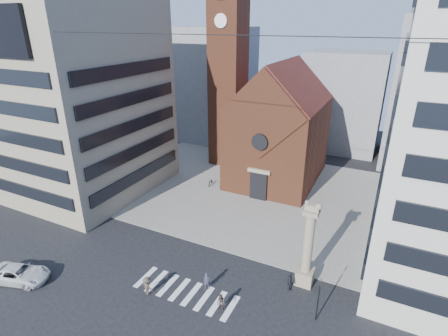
{
  "coord_description": "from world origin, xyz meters",
  "views": [
    {
      "loc": [
        14.79,
        -23.99,
        22.92
      ],
      "look_at": [
        -0.92,
        8.0,
        7.91
      ],
      "focal_mm": 28.0,
      "sensor_mm": 36.0,
      "label": 1
    }
  ],
  "objects": [
    {
      "name": "pedestrian_2",
      "position": [
        9.0,
        1.43,
        0.95
      ],
      "size": [
        0.82,
        1.2,
        1.9
      ],
      "primitive_type": "imported",
      "rotation": [
        0.0,
        0.0,
        1.93
      ],
      "color": "#23232A",
      "rests_on": "ground"
    },
    {
      "name": "campanile",
      "position": [
        -10.0,
        28.0,
        15.74
      ],
      "size": [
        5.5,
        5.5,
        31.2
      ],
      "color": "brown",
      "rests_on": "ground"
    },
    {
      "name": "scooter_2",
      "position": [
        -4.43,
        17.94,
        0.52
      ],
      "size": [
        0.94,
        1.89,
        0.95
      ],
      "primitive_type": "imported",
      "rotation": [
        0.0,
        0.0,
        0.18
      ],
      "color": "black",
      "rests_on": "piazza"
    },
    {
      "name": "pedestrian_0",
      "position": [
        2.12,
        -1.74,
        0.85
      ],
      "size": [
        0.74,
        0.68,
        1.71
      ],
      "primitive_type": "imported",
      "rotation": [
        0.0,
        0.0,
        0.56
      ],
      "color": "#353145",
      "rests_on": "ground"
    },
    {
      "name": "scooter_4",
      "position": [
        -0.8,
        17.94,
        0.52
      ],
      "size": [
        0.94,
        1.89,
        0.95
      ],
      "primitive_type": "imported",
      "rotation": [
        0.0,
        0.0,
        0.18
      ],
      "color": "black",
      "rests_on": "piazza"
    },
    {
      "name": "church",
      "position": [
        0.0,
        25.04,
        7.98
      ],
      "size": [
        12.0,
        16.65,
        18.0
      ],
      "color": "brown",
      "rests_on": "ground"
    },
    {
      "name": "white_car",
      "position": [
        -14.43,
        -8.66,
        0.78
      ],
      "size": [
        6.11,
        4.16,
        1.55
      ],
      "primitive_type": "imported",
      "rotation": [
        0.0,
        0.0,
        1.88
      ],
      "color": "silver",
      "rests_on": "ground"
    },
    {
      "name": "piazza",
      "position": [
        0.0,
        19.0,
        0.03
      ],
      "size": [
        46.0,
        30.0,
        0.05
      ],
      "primitive_type": "cube",
      "color": "gray",
      "rests_on": "ground"
    },
    {
      "name": "traffic_light",
      "position": [
        12.0,
        -1.0,
        2.29
      ],
      "size": [
        0.13,
        0.16,
        4.3
      ],
      "color": "black",
      "rests_on": "ground"
    },
    {
      "name": "scooter_7",
      "position": [
        4.65,
        17.94,
        0.58
      ],
      "size": [
        0.8,
        1.81,
        1.05
      ],
      "primitive_type": "imported",
      "rotation": [
        0.0,
        0.0,
        0.18
      ],
      "color": "black",
      "rests_on": "piazza"
    },
    {
      "name": "scooter_1",
      "position": [
        -6.24,
        17.94,
        0.58
      ],
      "size": [
        0.8,
        1.81,
        1.05
      ],
      "primitive_type": "imported",
      "rotation": [
        0.0,
        0.0,
        0.18
      ],
      "color": "black",
      "rests_on": "piazza"
    },
    {
      "name": "bg_block_right",
      "position": [
        22.0,
        42.0,
        12.0
      ],
      "size": [
        16.0,
        14.0,
        24.0
      ],
      "primitive_type": "cube",
      "color": "gray",
      "rests_on": "ground"
    },
    {
      "name": "scooter_0",
      "position": [
        -8.06,
        17.94,
        0.52
      ],
      "size": [
        0.94,
        1.89,
        0.95
      ],
      "primitive_type": "imported",
      "rotation": [
        0.0,
        0.0,
        0.18
      ],
      "color": "black",
      "rests_on": "piazza"
    },
    {
      "name": "lion_column",
      "position": [
        10.01,
        3.0,
        3.46
      ],
      "size": [
        1.63,
        1.6,
        8.68
      ],
      "color": "tan",
      "rests_on": "ground"
    },
    {
      "name": "scooter_3",
      "position": [
        -2.61,
        17.94,
        0.58
      ],
      "size": [
        0.8,
        1.81,
        1.05
      ],
      "primitive_type": "imported",
      "rotation": [
        0.0,
        0.0,
        0.18
      ],
      "color": "black",
      "rests_on": "piazza"
    },
    {
      "name": "scooter_6",
      "position": [
        2.84,
        17.94,
        0.52
      ],
      "size": [
        0.94,
        1.89,
        0.95
      ],
      "primitive_type": "imported",
      "rotation": [
        0.0,
        0.0,
        0.18
      ],
      "color": "black",
      "rests_on": "piazza"
    },
    {
      "name": "building_left",
      "position": [
        -24.0,
        10.0,
        13.0
      ],
      "size": [
        18.0,
        20.0,
        26.0
      ],
      "primitive_type": "cube",
      "color": "gray",
      "rests_on": "ground"
    },
    {
      "name": "pedestrian_1",
      "position": [
        4.46,
        -3.55,
        0.83
      ],
      "size": [
        0.92,
        0.78,
        1.65
      ],
      "primitive_type": "imported",
      "rotation": [
        0.0,
        0.0,
        -0.22
      ],
      "color": "#4B3F3C",
      "rests_on": "ground"
    },
    {
      "name": "bg_block_mid",
      "position": [
        6.0,
        45.0,
        9.0
      ],
      "size": [
        14.0,
        12.0,
        18.0
      ],
      "primitive_type": "cube",
      "color": "gray",
      "rests_on": "ground"
    },
    {
      "name": "zebra_crossing",
      "position": [
        0.55,
        -3.0,
        0.01
      ],
      "size": [
        10.2,
        3.2,
        0.01
      ],
      "primitive_type": null,
      "color": "white",
      "rests_on": "ground"
    },
    {
      "name": "ground",
      "position": [
        0.0,
        0.0,
        0.0
      ],
      "size": [
        120.0,
        120.0,
        0.0
      ],
      "primitive_type": "plane",
      "color": "black",
      "rests_on": "ground"
    },
    {
      "name": "scooter_5",
      "position": [
        1.02,
        17.94,
        0.58
      ],
      "size": [
        0.8,
        1.81,
        1.05
      ],
      "primitive_type": "imported",
      "rotation": [
        0.0,
        0.0,
        0.18
      ],
      "color": "black",
      "rests_on": "piazza"
    },
    {
      "name": "pedestrian_3",
      "position": [
        -2.35,
        -4.77,
        0.93
      ],
      "size": [
        1.29,
        0.86,
        1.87
      ],
      "primitive_type": "imported",
      "rotation": [
        0.0,
        0.0,
        3.0
      ],
      "color": "#44372D",
      "rests_on": "ground"
    },
    {
      "name": "bg_block_left",
      "position": [
        -20.0,
        40.0,
        11.0
      ],
      "size": [
        16.0,
        14.0,
        22.0
      ],
      "primitive_type": "cube",
      "color": "gray",
      "rests_on": "ground"
    }
  ]
}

